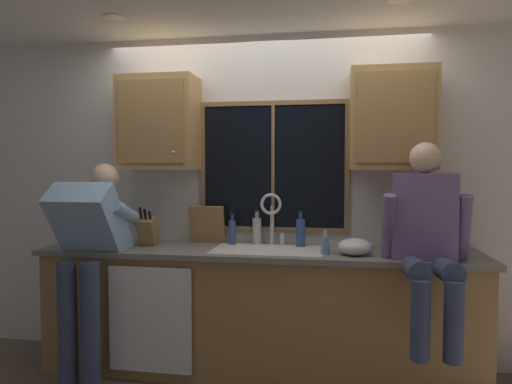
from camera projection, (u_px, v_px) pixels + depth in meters
name	position (u px, v px, depth m)	size (l,w,h in m)	color
back_wall	(264.00, 198.00, 3.73)	(5.53, 0.12, 2.55)	silver
ceiling_downlight_left	(114.00, 17.00, 3.18)	(0.14, 0.14, 0.01)	#FFEAB2
ceiling_downlight_right	(399.00, 1.00, 2.86)	(0.14, 0.14, 0.01)	#FFEAB2
window_glass	(273.00, 167.00, 3.64)	(1.10, 0.02, 0.95)	black
window_frame_top	(273.00, 103.00, 3.60)	(1.17, 0.02, 0.04)	olive
window_frame_bottom	(273.00, 229.00, 3.66)	(1.17, 0.02, 0.04)	olive
window_frame_left	(203.00, 167.00, 3.73)	(0.04, 0.02, 0.95)	olive
window_frame_right	(347.00, 167.00, 3.53)	(0.04, 0.02, 0.95)	olive
window_mullion_center	(273.00, 167.00, 3.63)	(0.02, 0.02, 0.95)	olive
lower_cabinet_run	(257.00, 313.00, 3.43)	(3.13, 0.58, 0.88)	#A07744
countertop	(257.00, 252.00, 3.39)	(3.19, 0.62, 0.04)	slate
dishwasher_front	(150.00, 320.00, 3.24)	(0.60, 0.02, 0.74)	white
upper_cabinet_left	(159.00, 123.00, 3.61)	(0.59, 0.36, 0.72)	#B2844C
upper_cabinet_right	(392.00, 119.00, 3.32)	(0.59, 0.36, 0.72)	#B2844C
sink	(268.00, 263.00, 3.39)	(0.80, 0.46, 0.21)	white
faucet	(272.00, 213.00, 3.55)	(0.18, 0.09, 0.40)	silver
person_standing	(89.00, 247.00, 3.29)	(0.53, 0.70, 1.55)	#384260
person_sitting_on_counter	(427.00, 233.00, 2.93)	(0.54, 0.62, 1.26)	#384260
knife_block	(148.00, 232.00, 3.55)	(0.12, 0.18, 0.32)	olive
cutting_board	(207.00, 224.00, 3.68)	(0.28, 0.02, 0.30)	#997047
mixing_bowl	(355.00, 247.00, 3.18)	(0.24, 0.24, 0.12)	silver
soap_dispenser	(325.00, 245.00, 3.21)	(0.06, 0.07, 0.17)	#668CCC
bottle_green_glass	(257.00, 230.00, 3.62)	(0.07, 0.07, 0.27)	#B7B7BC
bottle_tall_clear	(232.00, 232.00, 3.60)	(0.05, 0.05, 0.24)	#334C8C
bottle_amber_small	(301.00, 232.00, 3.51)	(0.07, 0.07, 0.27)	#334C8C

